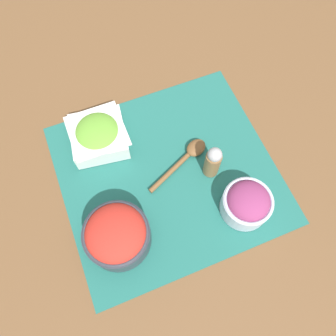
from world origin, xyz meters
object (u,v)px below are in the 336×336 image
Objects in this scene: lettuce_bowl at (98,135)px; pepper_shaker at (213,162)px; tomato_bowl at (117,235)px; onion_bowl at (247,203)px; wooden_spoon at (189,155)px.

lettuce_bowl is 0.28m from pepper_shaker.
tomato_bowl is at bearing 82.26° from lettuce_bowl.
onion_bowl is 1.07× the size of pepper_shaker.
tomato_bowl is (0.29, -0.04, 0.01)m from onion_bowl.
onion_bowl is 0.12m from pepper_shaker.
onion_bowl is 0.18m from wooden_spoon.
pepper_shaker is at bearing 141.85° from lettuce_bowl.
pepper_shaker reaches higher than onion_bowl.
wooden_spoon is at bearing -68.77° from onion_bowl.
wooden_spoon is 1.73× the size of pepper_shaker.
pepper_shaker is (-0.22, 0.17, 0.02)m from lettuce_bowl.
lettuce_bowl is 0.23m from wooden_spoon.
tomato_bowl reaches higher than lettuce_bowl.
tomato_bowl is 0.27m from pepper_shaker.
pepper_shaker reaches higher than wooden_spoon.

